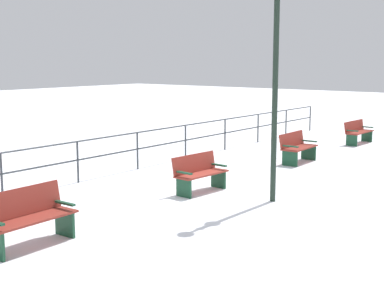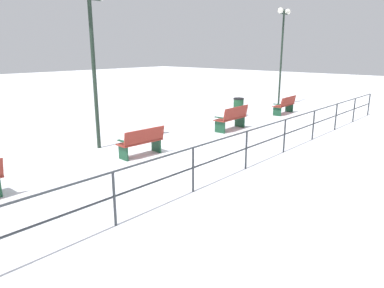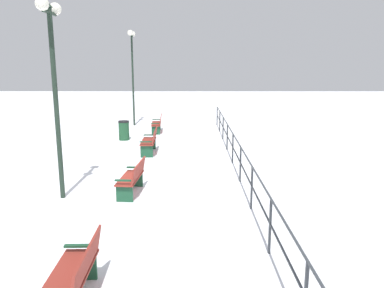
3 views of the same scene
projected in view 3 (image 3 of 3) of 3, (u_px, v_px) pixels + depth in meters
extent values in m
plane|color=white|center=(127.00, 194.00, 9.83)|extent=(80.00, 80.00, 0.00)
cube|color=maroon|center=(156.00, 124.00, 18.86)|extent=(0.54, 1.63, 0.04)
cube|color=maroon|center=(161.00, 119.00, 18.83)|extent=(0.21, 1.61, 0.41)
cube|color=#19472D|center=(157.00, 126.00, 19.59)|extent=(0.40, 0.08, 0.43)
cube|color=#19472D|center=(156.00, 130.00, 18.22)|extent=(0.40, 0.08, 0.43)
cube|color=#19472D|center=(156.00, 119.00, 19.52)|extent=(0.40, 0.10, 0.04)
cube|color=#19472D|center=(155.00, 123.00, 18.15)|extent=(0.40, 0.10, 0.04)
cube|color=maroon|center=(148.00, 141.00, 14.30)|extent=(0.54, 1.59, 0.04)
cube|color=maroon|center=(155.00, 135.00, 14.25)|extent=(0.16, 1.58, 0.46)
cube|color=#19472D|center=(150.00, 144.00, 15.02)|extent=(0.45, 0.06, 0.46)
cube|color=#19472D|center=(147.00, 151.00, 13.67)|extent=(0.45, 0.06, 0.46)
cube|color=#19472D|center=(149.00, 135.00, 14.94)|extent=(0.45, 0.08, 0.04)
cube|color=#19472D|center=(146.00, 142.00, 13.60)|extent=(0.45, 0.08, 0.04)
cube|color=maroon|center=(130.00, 178.00, 9.74)|extent=(0.56, 1.43, 0.04)
cube|color=maroon|center=(139.00, 170.00, 9.68)|extent=(0.20, 1.41, 0.41)
cube|color=#19472D|center=(135.00, 179.00, 10.38)|extent=(0.42, 0.08, 0.43)
cube|color=#19472D|center=(125.00, 193.00, 9.20)|extent=(0.42, 0.08, 0.43)
cube|color=#19472D|center=(134.00, 167.00, 10.31)|extent=(0.42, 0.10, 0.04)
cube|color=#19472D|center=(123.00, 180.00, 9.13)|extent=(0.42, 0.10, 0.04)
cube|color=maroon|center=(69.00, 275.00, 5.18)|extent=(0.56, 1.47, 0.04)
cube|color=maroon|center=(87.00, 260.00, 5.14)|extent=(0.15, 1.46, 0.41)
cube|color=#19472D|center=(82.00, 266.00, 5.84)|extent=(0.47, 0.06, 0.45)
cube|color=#19472D|center=(79.00, 246.00, 5.77)|extent=(0.47, 0.08, 0.04)
cylinder|color=#1E2D23|center=(133.00, 81.00, 20.62)|extent=(0.10, 0.10, 4.99)
cylinder|color=#1E2D23|center=(132.00, 36.00, 20.13)|extent=(0.06, 0.81, 0.06)
sphere|color=white|center=(133.00, 34.00, 20.50)|extent=(0.29, 0.29, 0.29)
sphere|color=white|center=(130.00, 33.00, 19.71)|extent=(0.29, 0.29, 0.29)
cone|color=#1E2D23|center=(131.00, 32.00, 20.09)|extent=(0.14, 0.14, 0.12)
cylinder|color=#1E2D23|center=(56.00, 107.00, 9.07)|extent=(0.12, 0.12, 4.61)
cylinder|color=#1E2D23|center=(49.00, 13.00, 8.62)|extent=(0.07, 0.79, 0.07)
sphere|color=white|center=(55.00, 9.00, 8.98)|extent=(0.30, 0.30, 0.30)
sphere|color=white|center=(42.00, 4.00, 8.20)|extent=(0.30, 0.30, 0.30)
cone|color=#1E2D23|center=(49.00, 4.00, 8.58)|extent=(0.17, 0.17, 0.12)
cylinder|color=#383D42|center=(217.00, 116.00, 21.12)|extent=(0.05, 0.05, 1.02)
cylinder|color=#383D42|center=(220.00, 122.00, 19.05)|extent=(0.05, 0.05, 1.02)
cylinder|color=#383D42|center=(223.00, 128.00, 16.97)|extent=(0.05, 0.05, 1.02)
cylinder|color=#383D42|center=(227.00, 137.00, 14.90)|extent=(0.05, 0.05, 1.02)
cylinder|color=#383D42|center=(233.00, 149.00, 12.83)|extent=(0.05, 0.05, 1.02)
cylinder|color=#383D42|center=(240.00, 165.00, 10.76)|extent=(0.05, 0.05, 1.02)
cylinder|color=#383D42|center=(252.00, 188.00, 8.68)|extent=(0.05, 0.05, 1.02)
cylinder|color=#383D42|center=(270.00, 227.00, 6.61)|extent=(0.05, 0.05, 1.02)
cylinder|color=#383D42|center=(246.00, 156.00, 9.61)|extent=(0.04, 23.30, 0.04)
cylinder|color=#383D42|center=(245.00, 173.00, 9.71)|extent=(0.04, 23.30, 0.04)
cylinder|color=#1E4C2D|center=(124.00, 131.00, 16.88)|extent=(0.46, 0.46, 0.81)
cylinder|color=black|center=(124.00, 122.00, 16.79)|extent=(0.49, 0.49, 0.06)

